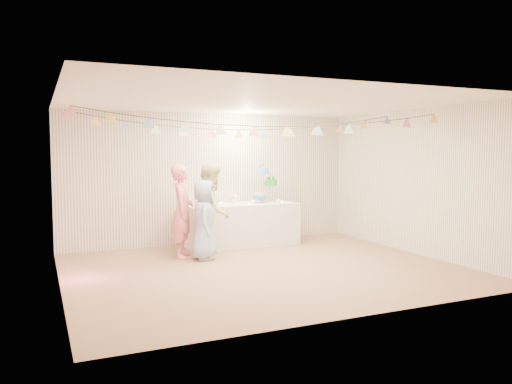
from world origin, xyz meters
name	(u,v)px	position (x,y,z in m)	size (l,w,h in m)	color
floor	(265,269)	(0.00, 0.00, 0.00)	(6.00, 6.00, 0.00)	#856348
ceiling	(265,102)	(0.00, 0.00, 2.60)	(6.00, 6.00, 0.00)	silver
back_wall	(213,179)	(0.00, 2.50, 1.30)	(6.00, 6.00, 0.00)	silver
front_wall	(361,201)	(0.00, -2.50, 1.30)	(6.00, 6.00, 0.00)	silver
left_wall	(58,193)	(-3.00, 0.00, 1.30)	(5.00, 5.00, 0.00)	silver
right_wall	(416,182)	(3.00, 0.00, 1.30)	(5.00, 5.00, 0.00)	silver
table	(241,224)	(0.41, 2.03, 0.41)	(2.20, 0.88, 0.82)	silver
cake_stand	(265,188)	(0.96, 2.08, 1.11)	(0.64, 0.38, 0.72)	silver
cake_bottom	(259,202)	(0.81, 2.02, 0.84)	(0.31, 0.31, 0.15)	teal
cake_middle	(271,188)	(1.14, 2.17, 1.11)	(0.27, 0.27, 0.22)	green
cake_top_tier	(263,175)	(0.90, 2.05, 1.38)	(0.25, 0.25, 0.19)	#4DB5F2
platter	(216,208)	(-0.11, 1.98, 0.76)	(0.31, 0.31, 0.02)	white
posy	(234,203)	(0.29, 2.08, 0.84)	(0.15, 0.15, 0.18)	white
person_adult_a	(182,211)	(-0.94, 1.38, 0.81)	(0.59, 0.39, 1.63)	pink
person_adult_b	(212,211)	(-0.46, 1.20, 0.82)	(0.79, 0.62, 1.63)	#D5CD83
person_child	(204,220)	(-0.65, 1.06, 0.68)	(0.67, 0.43, 1.36)	#91AFCE
bunting_back	(239,122)	(0.00, 1.10, 2.35)	(5.60, 1.10, 0.40)	pink
bunting_front	(271,120)	(0.00, -0.20, 2.32)	(5.60, 0.90, 0.36)	#72A5E5
tealight_0	(204,205)	(-0.39, 1.88, 0.84)	(0.04, 0.04, 0.03)	#FFD88C
tealight_1	(221,203)	(0.06, 2.21, 0.84)	(0.04, 0.04, 0.03)	#FFD88C
tealight_2	(250,204)	(0.51, 1.81, 0.84)	(0.04, 0.04, 0.03)	#FFD88C
tealight_3	(253,201)	(0.76, 2.25, 0.84)	(0.04, 0.04, 0.03)	#FFD88C
tealight_4	(282,202)	(1.23, 1.85, 0.84)	(0.04, 0.04, 0.03)	#FFD88C
tealight_5	(278,200)	(1.31, 2.18, 0.84)	(0.04, 0.04, 0.03)	#FFD88C
tealight_6	(213,205)	(-0.24, 1.79, 0.84)	(0.04, 0.04, 0.03)	#FFD88C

